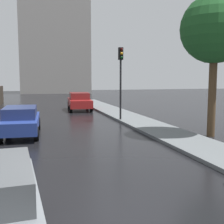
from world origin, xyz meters
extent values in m
cube|color=maroon|center=(2.73, 19.89, 0.63)|extent=(2.11, 4.41, 0.64)
cube|color=maroon|center=(2.74, 20.01, 1.21)|extent=(1.74, 2.32, 0.54)
cylinder|color=black|center=(2.02, 21.36, 0.31)|extent=(0.27, 0.63, 0.62)
cylinder|color=black|center=(3.66, 21.24, 0.31)|extent=(0.27, 0.63, 0.62)
cylinder|color=black|center=(1.81, 18.54, 0.31)|extent=(0.27, 0.63, 0.62)
cylinder|color=black|center=(3.45, 18.42, 0.31)|extent=(0.27, 0.63, 0.62)
cube|color=navy|center=(-1.76, 9.82, 0.59)|extent=(1.87, 4.41, 0.57)
cube|color=navy|center=(-1.77, 9.72, 1.12)|extent=(1.57, 2.41, 0.50)
cylinder|color=black|center=(-1.08, 8.35, 0.31)|extent=(0.25, 0.63, 0.62)
cylinder|color=black|center=(-2.59, 8.43, 0.31)|extent=(0.25, 0.63, 0.62)
cylinder|color=black|center=(-0.93, 11.21, 0.31)|extent=(0.25, 0.63, 0.62)
cylinder|color=black|center=(-2.44, 11.29, 0.31)|extent=(0.25, 0.63, 0.62)
cylinder|color=black|center=(-1.33, 1.25, 0.33)|extent=(0.26, 0.67, 0.66)
cylinder|color=black|center=(4.15, 12.72, 1.99)|extent=(0.12, 0.12, 3.70)
cube|color=black|center=(4.15, 12.72, 4.22)|extent=(0.26, 0.26, 0.75)
sphere|color=#360503|center=(4.15, 12.54, 4.47)|extent=(0.17, 0.17, 0.17)
sphere|color=orange|center=(4.15, 12.54, 4.22)|extent=(0.17, 0.17, 0.17)
sphere|color=black|center=(4.15, 12.54, 3.97)|extent=(0.17, 0.17, 0.17)
cylinder|color=#4C3823|center=(6.88, 7.14, 1.93)|extent=(0.36, 0.36, 3.87)
sphere|color=#1E5123|center=(6.88, 7.14, 4.96)|extent=(3.13, 3.13, 3.13)
cube|color=#9E9993|center=(3.52, 49.53, 16.36)|extent=(12.94, 8.36, 32.72)
camera|label=1|loc=(-1.27, -4.66, 2.74)|focal=46.77mm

